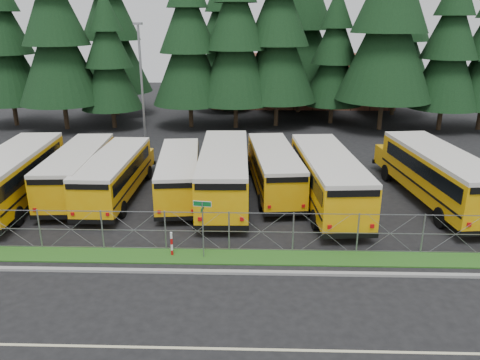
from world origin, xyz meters
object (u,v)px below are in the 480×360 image
object	(u,v)px
bus_1	(80,172)
bus_east	(435,176)
street_sign	(203,217)
bus_5	(273,170)
bus_6	(326,179)
striped_bollard	(172,244)
bus_4	(224,174)
light_standard	(142,82)
bus_2	(117,176)
bus_3	(179,175)
bus_0	(17,177)

from	to	relation	value
bus_1	bus_east	bearing A→B (deg)	-5.44
street_sign	bus_5	bearing A→B (deg)	68.41
bus_6	striped_bollard	xyz separation A→B (m)	(-7.99, -6.65, -0.97)
bus_1	bus_4	world-z (taller)	bus_4
bus_5	light_standard	world-z (taller)	light_standard
bus_east	striped_bollard	size ratio (longest dim) A/B	10.27
street_sign	bus_2	bearing A→B (deg)	128.75
bus_3	bus_east	xyz separation A→B (m)	(15.29, -0.55, 0.28)
bus_0	bus_3	xyz separation A→B (m)	(9.45, 1.32, -0.25)
bus_2	bus_east	bearing A→B (deg)	-0.18
light_standard	bus_2	bearing A→B (deg)	-85.71
bus_0	light_standard	xyz separation A→B (m)	(4.78, 12.77, 3.92)
bus_5	street_sign	bearing A→B (deg)	-117.50
bus_1	bus_4	xyz separation A→B (m)	(9.05, -0.65, 0.16)
bus_2	bus_east	xyz separation A→B (m)	(19.08, -0.20, 0.22)
bus_1	street_sign	world-z (taller)	bus_1
bus_3	street_sign	xyz separation A→B (m)	(2.28, -7.91, 0.70)
bus_2	bus_6	distance (m)	12.61
striped_bollard	bus_2	bearing A→B (deg)	121.70
bus_5	light_standard	size ratio (longest dim) A/B	1.06
bus_2	street_sign	xyz separation A→B (m)	(6.07, -7.56, 0.64)
bus_0	bus_1	distance (m)	3.56
street_sign	light_standard	size ratio (longest dim) A/B	0.28
bus_2	bus_5	bearing A→B (deg)	8.39
street_sign	bus_0	bearing A→B (deg)	150.67
bus_0	street_sign	xyz separation A→B (m)	(11.73, -6.59, 0.45)
bus_4	striped_bollard	size ratio (longest dim) A/B	10.06
bus_2	bus_6	bearing A→B (deg)	-3.08
bus_6	striped_bollard	bearing A→B (deg)	-144.48
striped_bollard	light_standard	world-z (taller)	light_standard
bus_5	striped_bollard	size ratio (longest dim) A/B	8.92
street_sign	bus_4	bearing A→B (deg)	86.10
bus_east	bus_6	bearing A→B (deg)	178.53
bus_3	bus_6	distance (m)	8.86
bus_0	bus_6	size ratio (longest dim) A/B	1.01
bus_5	bus_4	bearing A→B (deg)	-161.11
bus_2	street_sign	size ratio (longest dim) A/B	3.77
bus_2	bus_4	distance (m)	6.59
bus_0	bus_east	bearing A→B (deg)	-2.38
bus_2	bus_6	size ratio (longest dim) A/B	0.89
street_sign	bus_3	bearing A→B (deg)	106.06
bus_2	bus_3	world-z (taller)	bus_2
bus_3	bus_5	world-z (taller)	bus_5
bus_1	bus_5	world-z (taller)	bus_1
bus_1	bus_3	bearing A→B (deg)	-5.60
bus_3	striped_bollard	world-z (taller)	bus_3
bus_5	bus_east	bearing A→B (deg)	-15.15
bus_4	street_sign	size ratio (longest dim) A/B	4.30
bus_6	light_standard	world-z (taller)	light_standard
bus_4	street_sign	distance (m)	7.54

